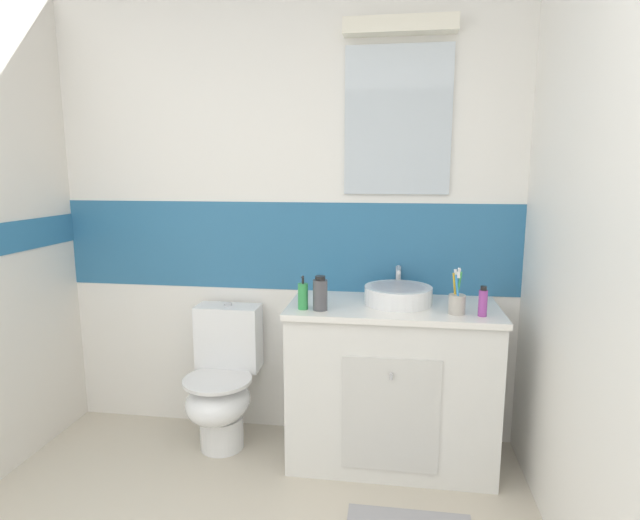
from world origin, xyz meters
TOP-DOWN VIEW (x-y plane):
  - wall_back_tiled at (0.01, 2.45)m, footprint 3.20×0.20m
  - vanity_cabinet at (0.62, 2.15)m, footprint 1.06×0.53m
  - sink_basin at (0.64, 2.17)m, footprint 0.35×0.39m
  - toilet at (-0.31, 2.16)m, footprint 0.37×0.50m
  - toothbrush_cup at (0.92, 2.02)m, footprint 0.08×0.08m
  - soap_dispenser at (0.18, 2.00)m, footprint 0.05×0.05m
  - mouthwash_bottle at (0.27, 1.99)m, footprint 0.07×0.07m
  - deodorant_spray_can at (1.03, 2.00)m, footprint 0.04×0.04m

SIDE VIEW (x-z plane):
  - toilet at x=-0.31m, z-range -0.03..0.76m
  - vanity_cabinet at x=0.62m, z-range 0.00..0.85m
  - sink_basin at x=0.64m, z-range 0.81..0.98m
  - toothbrush_cup at x=0.92m, z-range 0.80..1.02m
  - soap_dispenser at x=0.18m, z-range 0.83..1.00m
  - deodorant_spray_can at x=1.03m, z-range 0.85..0.99m
  - mouthwash_bottle at x=0.27m, z-range 0.85..1.02m
  - wall_back_tiled at x=0.01m, z-range 0.01..2.51m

